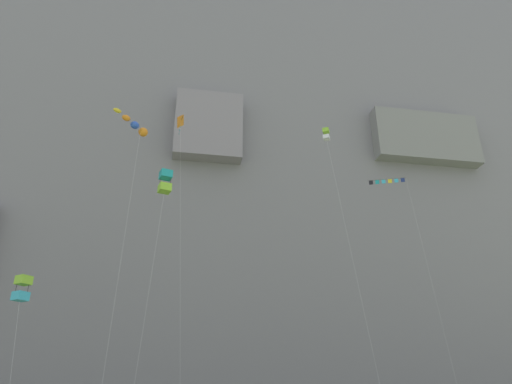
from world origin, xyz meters
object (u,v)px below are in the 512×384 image
object	(u,v)px
kite_diamond_upper_left	(180,130)
kite_windsock_high_center	(135,126)
kite_box_far_right	(165,182)
kite_box_low_center	(327,136)
kite_box_low_right	(22,289)
kite_banner_far_left	(391,192)

from	to	relation	value
kite_diamond_upper_left	kite_windsock_high_center	world-z (taller)	kite_diamond_upper_left
kite_box_far_right	kite_diamond_upper_left	bearing A→B (deg)	86.32
kite_diamond_upper_left	kite_windsock_high_center	size ratio (longest dim) A/B	1.28
kite_box_low_center	kite_box_low_right	xyz separation A→B (m)	(-23.44, -6.16, -17.33)
kite_box_far_right	kite_banner_far_left	size ratio (longest dim) A/B	0.73
kite_diamond_upper_left	kite_box_far_right	distance (m)	15.75
kite_banner_far_left	kite_box_low_right	bearing A→B (deg)	-157.43
kite_box_low_center	kite_banner_far_left	bearing A→B (deg)	37.56
kite_windsock_high_center	kite_box_low_center	bearing A→B (deg)	8.32
kite_box_low_center	kite_banner_far_left	size ratio (longest dim) A/B	1.04
kite_diamond_upper_left	kite_banner_far_left	bearing A→B (deg)	2.88
kite_box_low_center	kite_banner_far_left	distance (m)	12.95
kite_windsock_high_center	kite_box_low_right	bearing A→B (deg)	-146.78
kite_box_low_center	kite_box_far_right	size ratio (longest dim) A/B	1.41
kite_box_low_right	kite_banner_far_left	size ratio (longest dim) A/B	0.39
kite_diamond_upper_left	kite_box_low_right	bearing A→B (deg)	-125.37
kite_windsock_high_center	kite_box_low_right	distance (m)	16.24
kite_diamond_upper_left	kite_box_far_right	xyz separation A→B (m)	(-0.70, -10.82, -11.43)
kite_box_far_right	kite_windsock_high_center	distance (m)	6.71
kite_box_low_center	kite_diamond_upper_left	bearing A→B (deg)	155.46
kite_box_far_right	kite_box_low_right	world-z (taller)	kite_box_far_right
kite_box_far_right	kite_box_low_right	xyz separation A→B (m)	(-8.34, -1.91, -9.13)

